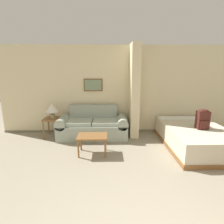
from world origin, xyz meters
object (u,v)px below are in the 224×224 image
object	(u,v)px
table_lamp	(52,109)
backpack	(203,119)
couch	(93,126)
bed	(194,136)
coffee_table	(92,138)

from	to	relation	value
table_lamp	backpack	distance (m)	3.95
couch	bed	size ratio (longest dim) A/B	0.90
coffee_table	backpack	size ratio (longest dim) A/B	1.39
couch	table_lamp	xyz separation A→B (m)	(-1.15, 0.05, 0.51)
table_lamp	bed	size ratio (longest dim) A/B	0.19
bed	table_lamp	bearing A→B (deg)	168.67
couch	coffee_table	world-z (taller)	couch
bed	backpack	world-z (taller)	backpack
coffee_table	table_lamp	xyz separation A→B (m)	(-1.23, 1.12, 0.45)
couch	bed	world-z (taller)	couch
table_lamp	bed	xyz separation A→B (m)	(3.76, -0.75, -0.57)
table_lamp	backpack	world-z (taller)	backpack
coffee_table	bed	world-z (taller)	bed
coffee_table	bed	bearing A→B (deg)	8.22
couch	bed	xyz separation A→B (m)	(2.61, -0.71, -0.06)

